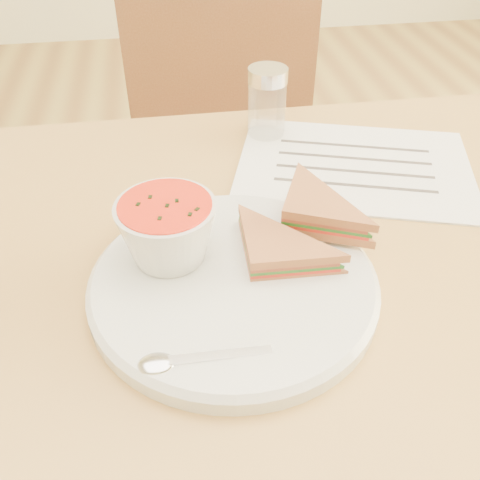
{
  "coord_description": "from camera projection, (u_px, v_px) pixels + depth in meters",
  "views": [
    {
      "loc": [
        -0.11,
        -0.45,
        1.14
      ],
      "look_at": [
        -0.05,
        -0.04,
        0.8
      ],
      "focal_mm": 40.0,
      "sensor_mm": 36.0,
      "label": 1
    }
  ],
  "objects": [
    {
      "name": "sandwich_half_a",
      "position": [
        250.0,
        275.0,
        0.53
      ],
      "size": [
        0.1,
        0.1,
        0.03
      ],
      "primitive_type": null,
      "rotation": [
        0.0,
        0.0,
        -0.04
      ],
      "color": "#9F6638",
      "rests_on": "plate"
    },
    {
      "name": "soup_bowl",
      "position": [
        168.0,
        234.0,
        0.55
      ],
      "size": [
        0.11,
        0.11,
        0.07
      ],
      "primitive_type": null,
      "rotation": [
        0.0,
        0.0,
        0.11
      ],
      "color": "silver",
      "rests_on": "plate"
    },
    {
      "name": "plate",
      "position": [
        233.0,
        285.0,
        0.55
      ],
      "size": [
        0.36,
        0.36,
        0.02
      ],
      "primitive_type": null,
      "rotation": [
        0.0,
        0.0,
        0.27
      ],
      "color": "silver",
      "rests_on": "dining_table"
    },
    {
      "name": "condiment_shaker",
      "position": [
        267.0,
        103.0,
        0.78
      ],
      "size": [
        0.07,
        0.07,
        0.1
      ],
      "primitive_type": null,
      "rotation": [
        0.0,
        0.0,
        -0.21
      ],
      "color": "silver",
      "rests_on": "dining_table"
    },
    {
      "name": "spoon",
      "position": [
        213.0,
        357.0,
        0.46
      ],
      "size": [
        0.17,
        0.03,
        0.01
      ],
      "primitive_type": null,
      "rotation": [
        0.0,
        0.0,
        -0.0
      ],
      "color": "silver",
      "rests_on": "plate"
    },
    {
      "name": "sandwich_half_b",
      "position": [
        281.0,
        223.0,
        0.57
      ],
      "size": [
        0.13,
        0.13,
        0.03
      ],
      "primitive_type": null,
      "rotation": [
        0.0,
        0.0,
        -0.41
      ],
      "color": "#9F6638",
      "rests_on": "plate"
    },
    {
      "name": "dining_table",
      "position": [
        266.0,
        428.0,
        0.85
      ],
      "size": [
        1.0,
        0.7,
        0.75
      ],
      "primitive_type": null,
      "color": "#A06A31",
      "rests_on": "floor"
    },
    {
      "name": "paper_menu",
      "position": [
        354.0,
        166.0,
        0.74
      ],
      "size": [
        0.37,
        0.32,
        0.0
      ],
      "primitive_type": null,
      "rotation": [
        0.0,
        0.0,
        -0.31
      ],
      "color": "white",
      "rests_on": "dining_table"
    },
    {
      "name": "chair_far",
      "position": [
        213.0,
        179.0,
        1.19
      ],
      "size": [
        0.52,
        0.52,
        0.99
      ],
      "primitive_type": null,
      "rotation": [
        0.0,
        0.0,
        2.92
      ],
      "color": "brown",
      "rests_on": "floor"
    }
  ]
}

